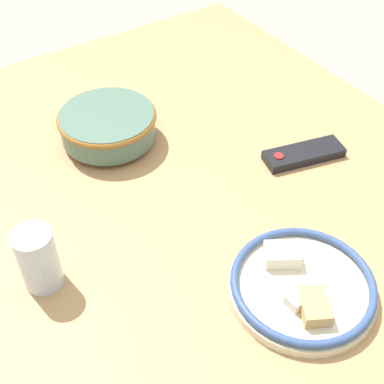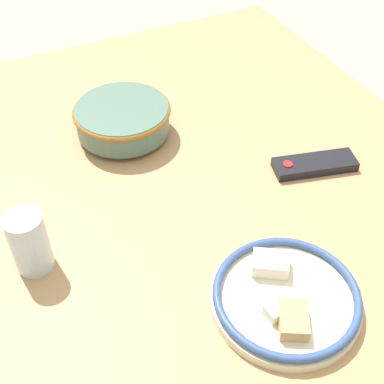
{
  "view_description": "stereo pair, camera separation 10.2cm",
  "coord_description": "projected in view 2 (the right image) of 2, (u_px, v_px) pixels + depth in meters",
  "views": [
    {
      "loc": [
        0.55,
        -0.46,
        1.46
      ],
      "look_at": [
        -0.06,
        -0.06,
        0.76
      ],
      "focal_mm": 50.0,
      "sensor_mm": 36.0,
      "label": 1
    },
    {
      "loc": [
        0.6,
        -0.37,
        1.46
      ],
      "look_at": [
        -0.06,
        -0.06,
        0.76
      ],
      "focal_mm": 50.0,
      "sensor_mm": 36.0,
      "label": 2
    }
  ],
  "objects": [
    {
      "name": "food_plate",
      "position": [
        286.0,
        297.0,
        0.87
      ],
      "size": [
        0.25,
        0.25,
        0.05
      ],
      "color": "beige",
      "rests_on": "dining_table"
    },
    {
      "name": "tv_remote",
      "position": [
        315.0,
        164.0,
        1.12
      ],
      "size": [
        0.1,
        0.18,
        0.02
      ],
      "rotation": [
        0.0,
        0.0,
        2.9
      ],
      "color": "black",
      "rests_on": "dining_table"
    },
    {
      "name": "drinking_glass",
      "position": [
        29.0,
        242.0,
        0.9
      ],
      "size": [
        0.07,
        0.07,
        0.12
      ],
      "color": "silver",
      "rests_on": "dining_table"
    },
    {
      "name": "noodle_bowl",
      "position": [
        123.0,
        118.0,
        1.18
      ],
      "size": [
        0.21,
        0.21,
        0.07
      ],
      "color": "#4C6B5B",
      "rests_on": "dining_table"
    },
    {
      "name": "dining_table",
      "position": [
        230.0,
        241.0,
        1.07
      ],
      "size": [
        1.55,
        1.04,
        0.72
      ],
      "color": "tan",
      "rests_on": "ground_plane"
    }
  ]
}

